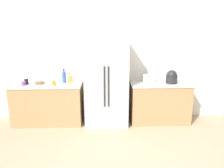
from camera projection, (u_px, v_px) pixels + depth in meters
The scene contains 13 objects.
ground_plane at pixel (117, 163), 3.35m from camera, with size 10.80×10.80×0.00m, color tan.
kitchen_back_panel at pixel (112, 61), 4.85m from camera, with size 5.40×0.10×2.63m, color silver.
counter_left at pixel (48, 104), 4.68m from camera, with size 1.48×0.60×0.88m.
counter_right at pixel (160, 102), 4.77m from camera, with size 1.29×0.60×0.88m.
refrigerator at pixel (106, 83), 4.57m from camera, with size 0.90×0.66×1.81m.
toaster at pixel (149, 79), 4.68m from camera, with size 0.26×0.17×0.17m, color silver.
rice_cooker at pixel (172, 77), 4.61m from camera, with size 0.24×0.24×0.28m.
bottle_a at pixel (64, 77), 4.67m from camera, with size 0.08×0.08×0.30m.
bottle_b at pixel (69, 79), 4.59m from camera, with size 0.07×0.07×0.23m.
cup_a at pixel (26, 81), 4.55m from camera, with size 0.08×0.08×0.11m, color black.
cup_b at pixel (24, 83), 4.45m from camera, with size 0.08×0.08×0.08m, color purple.
cup_c at pixel (54, 83), 4.47m from camera, with size 0.08×0.08×0.09m, color orange.
bowl_a at pixel (40, 83), 4.58m from camera, with size 0.20×0.20×0.05m, color brown.
Camera 1 is at (-0.18, -2.94, 2.00)m, focal length 34.75 mm.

